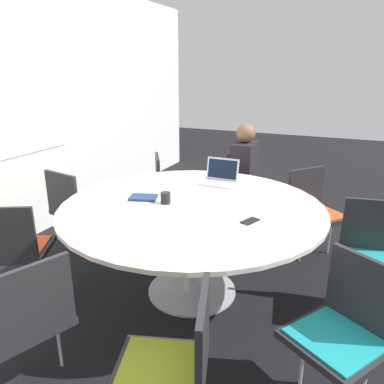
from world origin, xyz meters
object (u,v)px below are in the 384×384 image
Objects in this scene: chair_6 at (345,325)px; spiral_notebook at (143,197)px; chair_3 at (15,245)px; chair_8 at (314,207)px; chair_2 at (75,205)px; coffee_cup at (166,198)px; chair_0 at (244,181)px; chair_5 at (174,362)px; laptop at (220,177)px; chair_1 at (170,186)px; person_0 at (246,170)px; chair_7 at (373,251)px; cell_phone at (250,221)px; chair_4 at (26,315)px.

chair_6 reaches higher than spiral_notebook.
chair_3 and chair_8 have the same top height.
chair_2 is 9.57× the size of coffee_cup.
chair_0 and chair_8 have the same top height.
chair_5 reaches higher than spiral_notebook.
chair_1 is at bearing 148.34° from laptop.
laptop is at bearing -32.57° from spiral_notebook.
laptop is at bearing -15.25° from chair_6.
chair_2 is 0.71× the size of person_0.
coffee_cup is (0.62, -0.95, 0.31)m from chair_3.
chair_7 is (1.53, -0.84, 0.00)m from chair_5.
spiral_notebook is 0.22m from coffee_cup.
chair_3 is 2.37m from person_0.
chair_8 is 3.44× the size of spiral_notebook.
cell_phone is at bearing 13.54° from chair_1.
chair_0 is 1.00× the size of chair_4.
chair_6 is 0.71× the size of person_0.
laptop is at bearing 20.70° from chair_3.
chair_1 and chair_6 have the same top height.
coffee_cup is at bearing 5.49° from chair_3.
chair_5 reaches higher than cell_phone.
chair_6 is 1.76m from chair_8.
chair_8 is 0.96m from laptop.
chair_1 is at bearing 29.19° from chair_4.
cell_phone is (-1.77, -0.54, 0.27)m from chair_0.
coffee_cup reaches higher than chair_7.
chair_6 is at bearing 51.34° from chair_8.
laptop is at bearing -23.89° from chair_7.
chair_5 is 1.51m from spiral_notebook.
person_0 is at bearing -8.01° from chair_5.
chair_7 is 1.75m from spiral_notebook.
chair_0 is 1.00× the size of chair_2.
chair_8 is at bearing -45.49° from chair_6.
chair_2 is at bearing 76.27° from spiral_notebook.
cell_phone is (-1.21, 0.30, 0.27)m from chair_8.
chair_3 is 1.00× the size of chair_6.
chair_8 is (2.32, -1.21, 0.00)m from chair_4.
chair_1 is 1.55m from chair_8.
person_0 is (1.19, -1.34, 0.20)m from chair_2.
spiral_notebook is (-1.09, 1.20, 0.27)m from chair_8.
chair_2 is 2.60m from chair_6.
cell_phone is (-1.53, -0.46, 0.07)m from person_0.
chair_5 is 1.75m from chair_7.
chair_3 is 1.00× the size of chair_8.
chair_0 is 1.72m from spiral_notebook.
chair_6 is 1.70m from spiral_notebook.
laptop is (1.87, -0.42, 0.32)m from chair_4.
laptop is (0.32, 1.29, 0.32)m from chair_7.
chair_2 is 1.42m from laptop.
person_0 reaches higher than chair_0.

